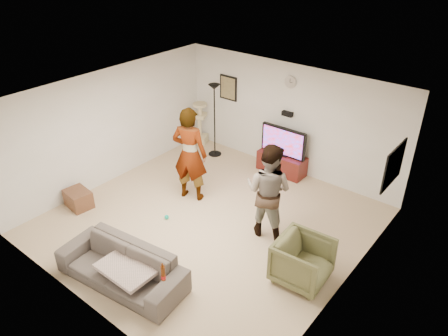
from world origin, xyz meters
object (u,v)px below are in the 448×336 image
Objects in this scene: person_right at (268,191)px; armchair at (303,261)px; tv_stand at (282,163)px; side_table at (78,199)px; beer_bottle at (163,273)px; sofa at (121,266)px; floor_lamp at (215,121)px; tv at (283,141)px; person_left at (190,154)px; cat_tree at (200,123)px.

armchair is (1.13, -0.68, -0.53)m from person_right.
person_right is (0.98, -2.09, 0.68)m from tv_stand.
side_table is at bearing -123.07° from tv_stand.
beer_bottle is (-0.09, -2.51, -0.16)m from person_right.
sofa is 2.51m from side_table.
floor_lamp reaches higher than armchair.
sofa is (-0.09, -4.60, -0.48)m from tv.
tv_stand is at bearing 0.00° from tv.
armchair is at bearing 148.64° from person_left.
person_right is 2.17× the size of armchair.
tv_stand is 0.99× the size of cat_tree.
side_table is (-2.46, -3.78, -0.05)m from tv_stand.
person_left reaches higher than sofa.
person_right reaches higher than armchair.
floor_lamp is 3.64m from side_table.
person_left reaches higher than beer_bottle.
floor_lamp is at bearing -20.31° from cat_tree.
person_right is at bearing 59.93° from sofa.
person_right is (0.98, -2.09, 0.12)m from tv.
person_right is 7.27× the size of beer_bottle.
cat_tree is 0.62× the size of person_right.
person_right reaches higher than cat_tree.
tv is at bearing 0.00° from tv_stand.
person_left is 3.13m from beer_bottle.
side_table is (-2.46, -3.78, -0.61)m from tv.
person_left is 0.94× the size of sofa.
tv is at bearing 81.89° from sofa.
person_right is 1.42m from armchair.
tv_stand is at bearing 8.96° from floor_lamp.
sofa is (-0.09, -4.60, 0.08)m from tv_stand.
person_left is at bearing -114.15° from tv.
tv is 2.04× the size of side_table.
person_right reaches higher than side_table.
sofa is at bearing 58.53° from person_right.
cat_tree is at bearing 159.69° from floor_lamp.
person_left is 1.91m from person_right.
side_table is at bearing -89.10° from cat_tree.
cat_tree is at bearing -179.89° from tv.
cat_tree is 0.56× the size of person_left.
tv_stand is 0.61× the size of person_right.
tv_stand is 0.56× the size of person_left.
beer_bottle is (2.67, -4.32, -0.16)m from floor_lamp.
beer_bottle is at bearing -79.02° from tv.
floor_lamp is at bearing 53.60° from armchair.
cat_tree is at bearing -39.13° from person_right.
beer_bottle reaches higher than sofa.
person_left is 3.18m from armchair.
sofa reaches higher than tv_stand.
tv is 0.52× the size of sofa.
cat_tree is at bearing 90.90° from side_table.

